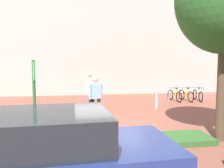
{
  "coord_description": "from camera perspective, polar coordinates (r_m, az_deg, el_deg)",
  "views": [
    {
      "loc": [
        -1.28,
        -8.72,
        2.38
      ],
      "look_at": [
        0.31,
        1.49,
        1.35
      ],
      "focal_mm": 39.62,
      "sensor_mm": 36.0,
      "label": 1
    }
  ],
  "objects": [
    {
      "name": "person_shirt_white",
      "position": [
        9.77,
        -3.81,
        -2.56
      ],
      "size": [
        0.56,
        0.39,
        1.72
      ],
      "color": "black",
      "rests_on": "ground"
    },
    {
      "name": "bollard_steel",
      "position": [
        12.09,
        10.25,
        -3.6
      ],
      "size": [
        0.16,
        0.16,
        0.9
      ],
      "primitive_type": "cylinder",
      "color": "#ADADB2",
      "rests_on": "ground"
    },
    {
      "name": "parking_sign_post",
      "position": [
        6.75,
        -17.52,
        -1.61
      ],
      "size": [
        0.13,
        0.35,
        2.37
      ],
      "color": "#2D7238",
      "rests_on": "ground"
    },
    {
      "name": "ground_plane",
      "position": [
        9.13,
        -0.51,
        -9.43
      ],
      "size": [
        60.0,
        60.0,
        0.0
      ],
      "primitive_type": "plane",
      "color": "brown"
    },
    {
      "name": "car_navy_sedan",
      "position": [
        4.32,
        -15.54,
        -16.63
      ],
      "size": [
        4.39,
        2.22,
        1.54
      ],
      "color": "navy",
      "rests_on": "ground"
    },
    {
      "name": "bike_at_sign",
      "position": [
        7.18,
        -16.75,
        -11.02
      ],
      "size": [
        1.68,
        0.42,
        0.86
      ],
      "color": "black",
      "rests_on": "ground"
    },
    {
      "name": "person_shirt_blue",
      "position": [
        12.29,
        -5.06,
        -0.87
      ],
      "size": [
        0.47,
        0.45,
        1.72
      ],
      "color": "black",
      "rests_on": "ground"
    },
    {
      "name": "building_facade",
      "position": [
        17.4,
        -4.7,
        14.32
      ],
      "size": [
        28.0,
        1.2,
        10.0
      ],
      "primitive_type": "cube",
      "color": "#B2ADA3",
      "rests_on": "ground"
    },
    {
      "name": "bike_rack_cluster",
      "position": [
        14.83,
        16.74,
        -2.44
      ],
      "size": [
        2.1,
        1.65,
        0.83
      ],
      "color": "#99999E",
      "rests_on": "ground"
    },
    {
      "name": "planter_strip",
      "position": [
        7.02,
        -4.96,
        -13.46
      ],
      "size": [
        7.0,
        1.1,
        0.16
      ],
      "primitive_type": "cube",
      "color": "#336028",
      "rests_on": "ground"
    }
  ]
}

